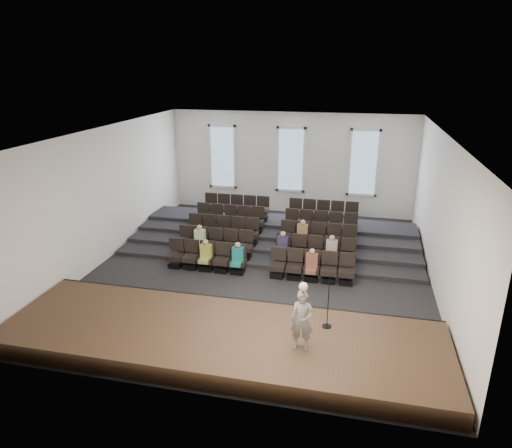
% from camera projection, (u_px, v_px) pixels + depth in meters
% --- Properties ---
extents(ground, '(14.00, 14.00, 0.00)m').
position_uv_depth(ground, '(261.00, 268.00, 16.92)').
color(ground, black).
rests_on(ground, ground).
extents(ceiling, '(12.00, 14.00, 0.02)m').
position_uv_depth(ceiling, '(261.00, 132.00, 15.26)').
color(ceiling, white).
rests_on(ceiling, ground).
extents(wall_back, '(12.00, 0.04, 5.00)m').
position_uv_depth(wall_back, '(291.00, 163.00, 22.55)').
color(wall_back, silver).
rests_on(wall_back, ground).
extents(wall_front, '(12.00, 0.04, 5.00)m').
position_uv_depth(wall_front, '(192.00, 298.00, 9.64)').
color(wall_front, silver).
rests_on(wall_front, ground).
extents(wall_left, '(0.04, 14.00, 5.00)m').
position_uv_depth(wall_left, '(107.00, 194.00, 17.34)').
color(wall_left, silver).
rests_on(wall_left, ground).
extents(wall_right, '(0.04, 14.00, 5.00)m').
position_uv_depth(wall_right, '(442.00, 215.00, 14.84)').
color(wall_right, silver).
rests_on(wall_right, ground).
extents(stage, '(11.80, 3.60, 0.50)m').
position_uv_depth(stage, '(221.00, 338.00, 12.15)').
color(stage, '#3E2B1A').
rests_on(stage, ground).
extents(stage_lip, '(11.80, 0.06, 0.52)m').
position_uv_depth(stage_lip, '(238.00, 306.00, 13.78)').
color(stage_lip, black).
rests_on(stage_lip, ground).
extents(risers, '(11.80, 4.80, 0.60)m').
position_uv_depth(risers, '(276.00, 234.00, 19.78)').
color(risers, black).
rests_on(risers, ground).
extents(seating_rows, '(6.80, 4.70, 1.67)m').
position_uv_depth(seating_rows, '(269.00, 236.00, 18.12)').
color(seating_rows, black).
rests_on(seating_rows, ground).
extents(windows, '(8.44, 0.10, 3.24)m').
position_uv_depth(windows, '(291.00, 160.00, 22.42)').
color(windows, white).
rests_on(windows, wall_back).
extents(audience, '(5.45, 2.64, 1.10)m').
position_uv_depth(audience, '(267.00, 247.00, 16.76)').
color(audience, '#9BA542').
rests_on(audience, seating_rows).
extents(speaker, '(0.58, 0.38, 1.56)m').
position_uv_depth(speaker, '(302.00, 320.00, 11.07)').
color(speaker, slate).
rests_on(speaker, stage).
extents(mic_stand, '(0.26, 0.26, 1.53)m').
position_uv_depth(mic_stand, '(328.00, 312.00, 12.09)').
color(mic_stand, black).
rests_on(mic_stand, stage).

